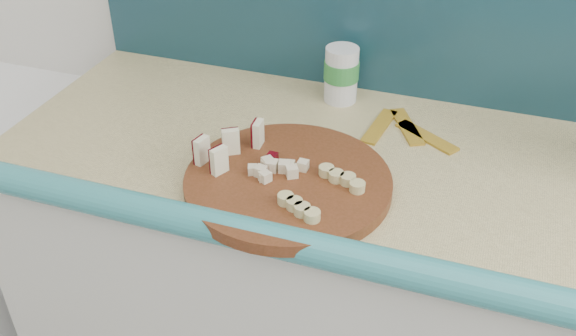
# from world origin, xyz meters

# --- Properties ---
(cutting_board) EXTENTS (0.51, 0.51, 0.02)m
(cutting_board) POSITION_xyz_m (-0.37, 1.35, 0.92)
(cutting_board) COLOR #49250F
(cutting_board) RESTS_ON kitchen_counter
(apple_wedges) EXTENTS (0.11, 0.15, 0.05)m
(apple_wedges) POSITION_xyz_m (-0.50, 1.37, 0.96)
(apple_wedges) COLOR #F3EDC2
(apple_wedges) RESTS_ON cutting_board
(apple_chunks) EXTENTS (0.07, 0.06, 0.02)m
(apple_chunks) POSITION_xyz_m (-0.39, 1.36, 0.94)
(apple_chunks) COLOR beige
(apple_chunks) RESTS_ON cutting_board
(banana_slices) EXTENTS (0.14, 0.16, 0.02)m
(banana_slices) POSITION_xyz_m (-0.30, 1.31, 0.94)
(banana_slices) COLOR #CABD7B
(banana_slices) RESTS_ON cutting_board
(canister) EXTENTS (0.08, 0.08, 0.13)m
(canister) POSITION_xyz_m (-0.37, 1.71, 0.98)
(canister) COLOR silver
(canister) RESTS_ON kitchen_counter
(banana_peel) EXTENTS (0.20, 0.17, 0.01)m
(banana_peel) POSITION_xyz_m (-0.20, 1.62, 0.91)
(banana_peel) COLOR gold
(banana_peel) RESTS_ON kitchen_counter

